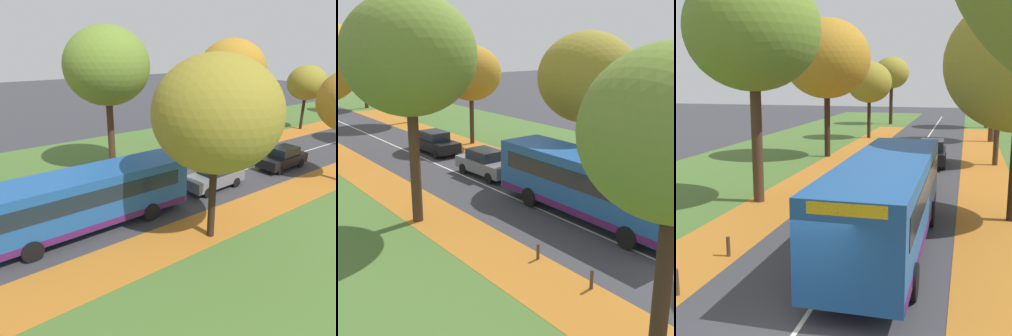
% 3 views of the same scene
% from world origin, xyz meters
% --- Properties ---
extents(grass_verge_left, '(12.00, 90.00, 0.01)m').
position_xyz_m(grass_verge_left, '(-9.20, 20.00, 0.00)').
color(grass_verge_left, '#476B2D').
rests_on(grass_verge_left, ground).
extents(leaf_litter_left, '(2.80, 60.00, 0.00)m').
position_xyz_m(leaf_litter_left, '(-4.60, 14.00, 0.01)').
color(leaf_litter_left, '#B26B23').
rests_on(leaf_litter_left, grass_verge_left).
extents(leaf_litter_right, '(2.80, 60.00, 0.00)m').
position_xyz_m(leaf_litter_right, '(4.60, 14.00, 0.01)').
color(leaf_litter_right, '#B26B23').
rests_on(leaf_litter_right, grass_verge_right).
extents(road_centre_line, '(0.12, 80.00, 0.01)m').
position_xyz_m(road_centre_line, '(0.00, 20.00, 0.00)').
color(road_centre_line, silver).
rests_on(road_centre_line, ground).
extents(tree_left_near, '(5.76, 5.76, 10.07)m').
position_xyz_m(tree_left_near, '(-5.46, 10.90, 7.45)').
color(tree_left_near, '#422D1E').
rests_on(tree_left_near, ground).
extents(tree_left_mid, '(5.97, 5.97, 9.42)m').
position_xyz_m(tree_left_mid, '(-5.96, 23.29, 6.72)').
color(tree_left_mid, black).
rests_on(tree_left_mid, ground).
extents(tree_left_far, '(4.08, 4.08, 6.88)m').
position_xyz_m(tree_left_far, '(-5.24, 34.12, 5.03)').
color(tree_left_far, black).
rests_on(tree_left_far, ground).
extents(tree_left_distant, '(4.07, 4.07, 7.84)m').
position_xyz_m(tree_left_distant, '(-5.34, 47.39, 5.97)').
color(tree_left_distant, black).
rests_on(tree_left_distant, ground).
extents(tree_right_mid, '(4.64, 4.64, 7.56)m').
position_xyz_m(tree_right_mid, '(5.28, 22.83, 5.46)').
color(tree_right_mid, '#422D1E').
rests_on(tree_right_mid, ground).
extents(tree_right_far, '(5.18, 5.18, 9.74)m').
position_xyz_m(tree_right_far, '(5.50, 34.29, 7.36)').
color(tree_right_far, '#422D1E').
rests_on(tree_right_far, ground).
extents(tree_right_distant, '(5.11, 5.11, 9.18)m').
position_xyz_m(tree_right_distant, '(5.53, 45.98, 6.85)').
color(tree_right_distant, '#422D1E').
rests_on(tree_right_distant, ground).
extents(bollard_second, '(0.12, 0.12, 0.71)m').
position_xyz_m(bollard_second, '(-3.55, 1.86, 0.36)').
color(bollard_second, '#4C3823').
rests_on(bollard_second, ground).
extents(bollard_third, '(0.12, 0.12, 0.64)m').
position_xyz_m(bollard_third, '(-3.57, 4.60, 0.32)').
color(bollard_third, '#4C3823').
rests_on(bollard_third, ground).
extents(bus, '(2.69, 10.40, 2.98)m').
position_xyz_m(bus, '(1.08, 6.37, 1.70)').
color(bus, '#1E5199').
rests_on(bus, ground).
extents(car_grey_lead, '(1.92, 4.27, 1.62)m').
position_xyz_m(car_grey_lead, '(1.10, 14.88, 0.81)').
color(car_grey_lead, slate).
rests_on(car_grey_lead, ground).
extents(car_black_following, '(1.89, 4.25, 1.62)m').
position_xyz_m(car_black_following, '(1.37, 21.69, 0.81)').
color(car_black_following, black).
rests_on(car_black_following, ground).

